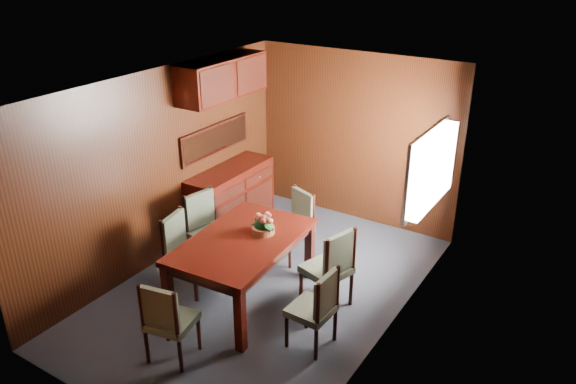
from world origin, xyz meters
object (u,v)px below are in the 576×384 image
Objects in this scene: sideboard at (231,199)px; dining_table at (243,248)px; chair_right_near at (317,305)px; flower_centerpiece at (263,223)px; chair_left_near at (183,248)px; chair_head at (167,318)px.

sideboard reaches higher than dining_table.
flower_centerpiece reaches higher than chair_right_near.
chair_left_near is 1.06× the size of chair_head.
chair_right_near is at bearing 29.53° from chair_head.
chair_left_near is at bearing -169.32° from dining_table.
chair_left_near is (-0.71, -0.18, -0.14)m from dining_table.
chair_right_near is at bearing -34.55° from sideboard.
chair_right_near is 1.18m from flower_centerpiece.
chair_left_near is 1.08× the size of chair_right_near.
dining_table is 0.75m from chair_left_near.
flower_centerpiece is (1.27, -1.05, 0.45)m from sideboard.
dining_table is at bearing 78.36° from chair_right_near.
chair_head reaches higher than chair_right_near.
chair_right_near is 0.98× the size of chair_head.
chair_head is at bearing -64.94° from sideboard.
chair_right_near is (1.81, -0.09, -0.04)m from chair_left_near.
flower_centerpiece is at bearing 64.93° from chair_right_near.
chair_left_near is at bearing 113.81° from chair_head.
flower_centerpiece is at bearing 74.39° from chair_head.
flower_centerpiece reaches higher than chair_left_near.
flower_centerpiece reaches higher than chair_head.
sideboard is 2.74m from chair_right_near.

